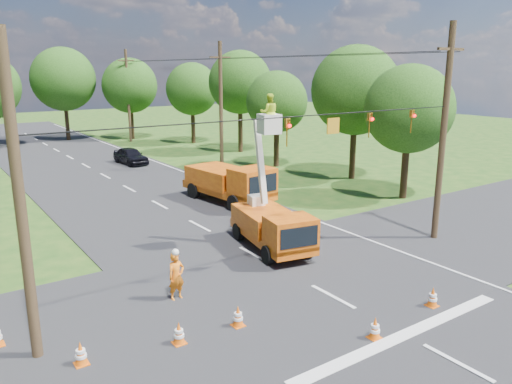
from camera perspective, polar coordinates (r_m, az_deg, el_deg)
ground at (r=34.89m, az=-14.28°, el=0.30°), size 140.00×140.00×0.00m
road_main at (r=34.89m, az=-14.28°, el=0.30°), size 12.00×100.00×0.06m
road_cross at (r=19.78m, az=4.74°, el=-9.86°), size 56.00×10.00×0.07m
stop_bar at (r=16.53m, az=16.63°, el=-15.50°), size 9.00×0.45×0.02m
edge_line at (r=37.12m, az=-6.18°, el=1.46°), size 0.12×90.00×0.02m
bucket_truck at (r=22.28m, az=1.89°, el=-2.98°), size 2.95×5.60×6.93m
second_truck at (r=30.28m, az=-2.93°, el=1.12°), size 3.16×6.69×2.42m
ground_worker at (r=17.96m, az=-9.09°, el=-9.50°), size 0.69×0.50×1.75m
distant_car at (r=44.03m, az=-14.13°, el=4.03°), size 2.02×4.32×1.43m
traffic_cone_0 at (r=15.97m, az=13.43°, el=-14.92°), size 0.38×0.38×0.71m
traffic_cone_1 at (r=18.45m, az=19.53°, el=-11.27°), size 0.38×0.38×0.71m
traffic_cone_2 at (r=25.30m, az=-2.08°, el=-3.57°), size 0.38×0.38×0.71m
traffic_cone_3 at (r=28.28m, az=-0.95°, el=-1.67°), size 0.38×0.38×0.71m
traffic_cone_4 at (r=15.48m, az=-8.80°, el=-15.68°), size 0.38×0.38×0.71m
traffic_cone_5 at (r=15.17m, az=-19.40°, el=-17.03°), size 0.38×0.38×0.71m
traffic_cone_7 at (r=32.89m, az=-5.29°, el=0.50°), size 0.38×0.38×0.71m
traffic_cone_8 at (r=16.23m, az=-2.07°, el=-14.02°), size 0.38×0.38×0.71m
pole_right_near at (r=24.59m, az=20.62°, el=6.37°), size 1.80×0.30×10.00m
pole_right_mid at (r=39.53m, az=-4.03°, el=9.75°), size 1.80×0.30×10.00m
pole_right_far at (r=57.62m, az=-14.41°, el=10.66°), size 1.80×0.30×10.00m
pole_left at (r=14.51m, az=-25.36°, el=-1.25°), size 0.30×0.30×9.00m
signal_span at (r=19.71m, az=10.16°, el=7.64°), size 18.00×0.29×1.07m
tree_right_a at (r=32.11m, az=17.09°, el=9.04°), size 5.40×5.40×8.28m
tree_right_b at (r=37.16m, az=11.32°, el=11.31°), size 6.40×6.40×9.65m
tree_right_c at (r=41.29m, az=2.39°, el=10.24°), size 5.00×5.00×7.83m
tree_right_d at (r=48.71m, az=-1.84°, el=12.41°), size 6.00×6.00×9.70m
tree_right_e at (r=55.16m, az=-7.32°, el=11.58°), size 5.60×5.60×8.63m
tree_far_b at (r=60.72m, az=-21.17°, el=11.93°), size 7.00×7.00×10.32m
tree_far_c at (r=59.80m, az=-14.24°, el=11.69°), size 6.20×6.20×9.18m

